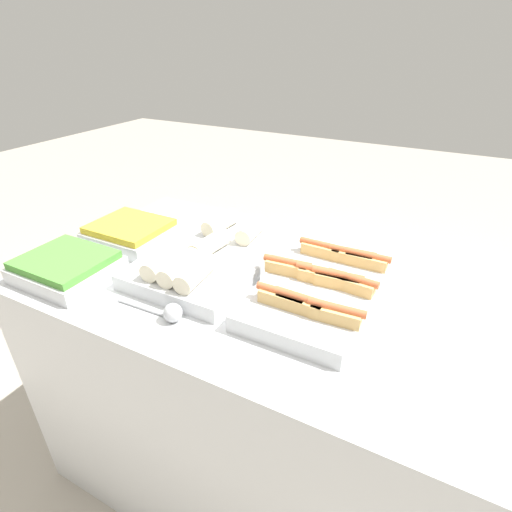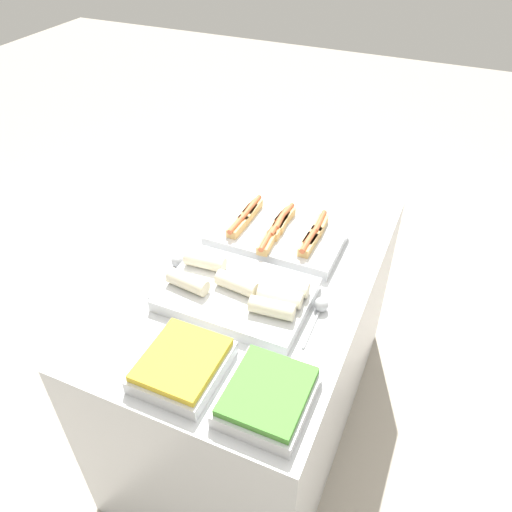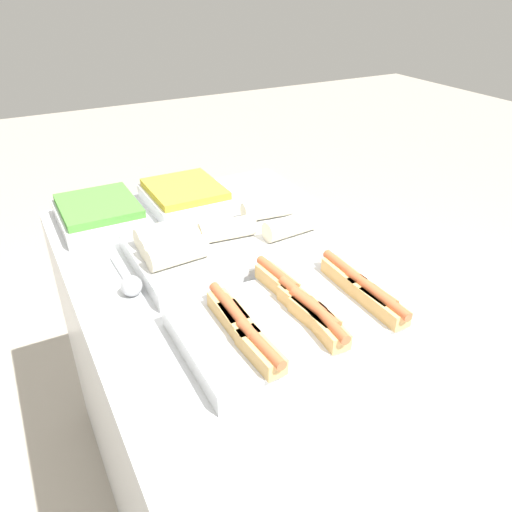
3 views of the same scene
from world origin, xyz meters
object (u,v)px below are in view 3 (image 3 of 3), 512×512
object	(u,v)px
tray_hotdogs	(301,315)
tray_side_back	(185,196)
tray_wraps	(225,243)
tray_side_front	(99,213)
serving_spoon_far	(328,233)
serving_spoon_near	(130,284)

from	to	relation	value
tray_hotdogs	tray_side_back	world-z (taller)	tray_hotdogs
tray_wraps	tray_side_front	bearing A→B (deg)	-143.90
tray_side_back	serving_spoon_far	size ratio (longest dim) A/B	1.19
tray_wraps	tray_side_back	bearing A→B (deg)	176.76
serving_spoon_near	serving_spoon_far	size ratio (longest dim) A/B	0.94
tray_wraps	tray_side_front	xyz separation A→B (m)	(-0.36, -0.27, -0.00)
tray_hotdogs	tray_side_back	xyz separation A→B (m)	(-0.75, 0.01, -0.00)
tray_side_front	serving_spoon_far	bearing A→B (deg)	52.88
tray_hotdogs	tray_side_front	xyz separation A→B (m)	(-0.75, -0.27, -0.00)
tray_wraps	tray_hotdogs	bearing A→B (deg)	0.97
tray_side_back	serving_spoon_near	distance (m)	0.53
serving_spoon_near	tray_side_back	bearing A→B (deg)	143.90
tray_hotdogs	tray_side_back	size ratio (longest dim) A/B	1.90
serving_spoon_near	serving_spoon_far	distance (m)	0.59
serving_spoon_near	serving_spoon_far	world-z (taller)	same
tray_side_front	serving_spoon_far	xyz separation A→B (m)	(0.43, 0.57, -0.01)
tray_hotdogs	serving_spoon_near	size ratio (longest dim) A/B	2.41
tray_wraps	tray_side_back	size ratio (longest dim) A/B	1.84
tray_side_front	serving_spoon_near	bearing A→B (deg)	-3.17
tray_wraps	serving_spoon_near	world-z (taller)	tray_wraps
tray_side_back	serving_spoon_far	distance (m)	0.51
tray_side_front	tray_side_back	distance (m)	0.29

